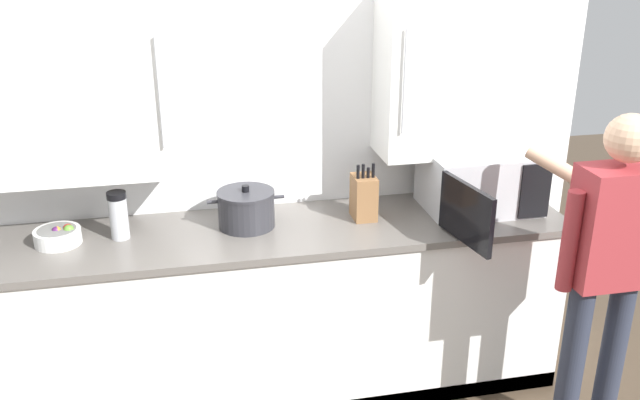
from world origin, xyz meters
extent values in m
cube|color=white|center=(0.00, 1.13, 1.40)|extent=(3.33, 0.10, 2.80)
cube|color=white|center=(-0.93, 0.92, 1.63)|extent=(0.87, 0.32, 0.82)
cylinder|color=#B7BABF|center=(-0.56, 0.75, 1.63)|extent=(0.01, 0.01, 0.49)
cube|color=white|center=(0.93, 0.92, 1.63)|extent=(0.87, 0.32, 0.82)
cylinder|color=#B7BABF|center=(0.56, 0.75, 1.63)|extent=(0.01, 0.01, 0.49)
cube|color=white|center=(0.00, 0.77, 0.45)|extent=(2.75, 0.61, 0.90)
cube|color=#605B56|center=(0.00, 0.77, 0.91)|extent=(2.79, 0.65, 0.03)
cube|color=#B7BABF|center=(1.01, 0.81, 1.08)|extent=(0.56, 0.40, 0.31)
cube|color=beige|center=(0.93, 0.80, 1.08)|extent=(0.37, 0.34, 0.24)
cube|color=black|center=(1.21, 0.61, 1.08)|extent=(0.16, 0.01, 0.28)
cube|color=black|center=(0.77, 0.41, 1.08)|extent=(0.09, 0.40, 0.28)
cylinder|color=#2D2D33|center=(-0.19, 0.82, 1.01)|extent=(0.28, 0.28, 0.16)
cylinder|color=#2D2D33|center=(-0.19, 0.82, 1.10)|extent=(0.28, 0.28, 0.02)
cylinder|color=black|center=(-0.19, 0.82, 1.13)|extent=(0.04, 0.04, 0.03)
cylinder|color=#2D2D33|center=(-0.36, 0.82, 1.07)|extent=(0.05, 0.02, 0.02)
cylinder|color=#2D2D33|center=(-0.03, 0.82, 1.07)|extent=(0.05, 0.02, 0.02)
cube|color=brown|center=(0.39, 0.81, 1.04)|extent=(0.11, 0.15, 0.22)
cylinder|color=black|center=(0.35, 0.78, 1.19)|extent=(0.02, 0.02, 0.07)
cylinder|color=black|center=(0.38, 0.78, 1.19)|extent=(0.02, 0.02, 0.07)
cylinder|color=black|center=(0.40, 0.78, 1.18)|extent=(0.02, 0.02, 0.05)
cylinder|color=black|center=(0.43, 0.78, 1.19)|extent=(0.02, 0.02, 0.07)
cylinder|color=#B7BABF|center=(-0.79, 0.81, 1.03)|extent=(0.09, 0.09, 0.20)
cylinder|color=black|center=(-0.79, 0.81, 1.15)|extent=(0.09, 0.09, 0.03)
cylinder|color=white|center=(-1.07, 0.80, 0.97)|extent=(0.21, 0.21, 0.07)
cylinder|color=slate|center=(-1.07, 0.80, 0.98)|extent=(0.17, 0.17, 0.05)
sphere|color=orange|center=(-1.07, 0.80, 1.00)|extent=(0.04, 0.04, 0.04)
sphere|color=#511E5B|center=(-1.08, 0.80, 1.00)|extent=(0.04, 0.04, 0.04)
sphere|color=#5B9333|center=(-1.02, 0.80, 1.00)|extent=(0.05, 0.05, 0.05)
sphere|color=red|center=(-1.03, 0.82, 1.00)|extent=(0.05, 0.05, 0.05)
cylinder|color=#282D3D|center=(1.16, 0.02, 0.44)|extent=(0.11, 0.11, 0.88)
cylinder|color=#282D3D|center=(1.36, 0.02, 0.44)|extent=(0.11, 0.11, 0.88)
cube|color=maroon|center=(1.26, 0.02, 1.14)|extent=(0.34, 0.20, 0.52)
sphere|color=#DBAD89|center=(1.26, 0.02, 1.52)|extent=(0.20, 0.20, 0.20)
cylinder|color=#DBAD89|center=(1.26, 0.25, 1.25)|extent=(0.42, 0.51, 0.26)
cylinder|color=maroon|center=(1.06, 0.02, 1.09)|extent=(0.07, 0.07, 0.44)
camera|label=1|loc=(-0.49, -2.31, 2.32)|focal=39.08mm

